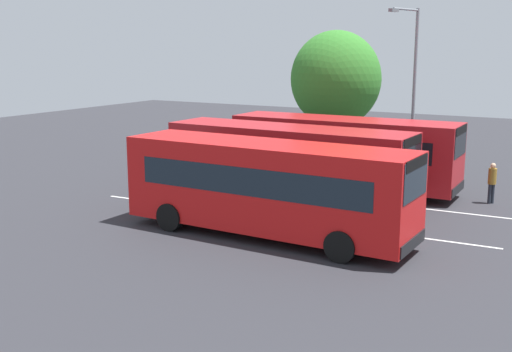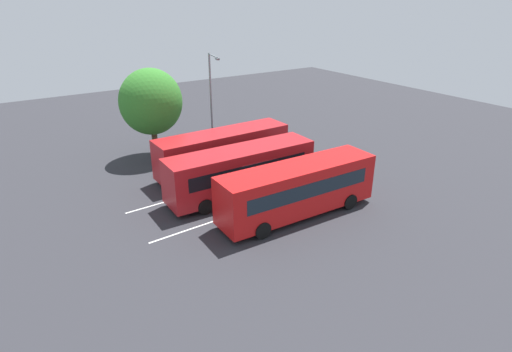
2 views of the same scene
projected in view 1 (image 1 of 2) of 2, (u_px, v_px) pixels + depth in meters
ground_plane at (301, 207)px, 24.87m from camera, size 73.34×73.34×0.00m
bus_far_left at (267, 186)px, 20.71m from camera, size 9.86×2.71×3.10m
bus_center_left at (288, 163)px, 24.81m from camera, size 9.86×2.69×3.10m
bus_center_right at (344, 151)px, 27.60m from camera, size 9.84×2.63×3.10m
pedestrian at (492, 180)px, 25.27m from camera, size 0.45×0.45×1.63m
street_lamp at (412, 81)px, 30.05m from camera, size 0.70×2.53×7.86m
depot_tree at (336, 79)px, 33.41m from camera, size 4.78×4.31×6.96m
lane_stripe_outer_left at (278, 219)px, 23.22m from camera, size 15.41×0.77×0.01m
lane_stripe_inner_left at (321, 197)px, 26.52m from camera, size 15.41×0.77×0.01m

